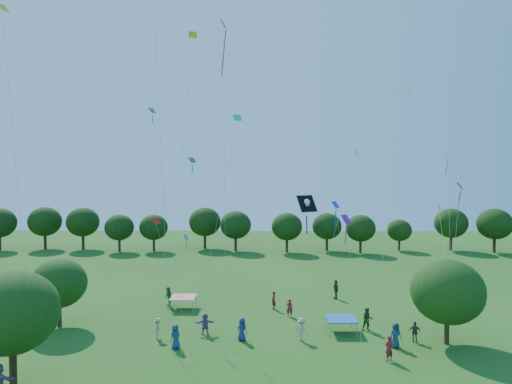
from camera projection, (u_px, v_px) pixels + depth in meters
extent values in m
cylinder|color=#422B19|center=(13.00, 368.00, 26.26)|extent=(0.42, 0.42, 2.02)
ellipsoid|color=#1F4513|center=(12.00, 312.00, 26.12)|extent=(5.30, 5.30, 4.77)
cylinder|color=#422B19|center=(59.00, 316.00, 36.40)|extent=(0.33, 0.33, 1.62)
ellipsoid|color=#1F4513|center=(59.00, 283.00, 36.29)|extent=(4.36, 4.36, 3.92)
cylinder|color=#422B19|center=(447.00, 333.00, 32.59)|extent=(0.34, 0.34, 1.63)
ellipsoid|color=#1F4513|center=(447.00, 291.00, 32.46)|extent=(5.11, 5.11, 4.60)
cylinder|color=#422B19|center=(0.00, 243.00, 72.08)|extent=(0.44, 0.44, 2.15)
cylinder|color=#422B19|center=(45.00, 242.00, 73.64)|extent=(0.45, 0.45, 2.17)
ellipsoid|color=#18360F|center=(45.00, 222.00, 73.50)|extent=(5.22, 5.22, 4.70)
cylinder|color=#422B19|center=(83.00, 242.00, 73.22)|extent=(0.44, 0.44, 2.15)
ellipsoid|color=#18360F|center=(83.00, 222.00, 73.08)|extent=(5.17, 5.17, 4.65)
cylinder|color=#422B19|center=(119.00, 246.00, 70.85)|extent=(0.38, 0.38, 1.87)
ellipsoid|color=#18360F|center=(119.00, 227.00, 70.73)|extent=(4.48, 4.48, 4.03)
cylinder|color=#422B19|center=(154.00, 245.00, 71.40)|extent=(0.38, 0.38, 1.84)
ellipsoid|color=#18360F|center=(154.00, 227.00, 71.28)|extent=(4.42, 4.42, 3.98)
cylinder|color=#422B19|center=(205.00, 242.00, 73.69)|extent=(0.44, 0.44, 2.14)
ellipsoid|color=#18360F|center=(205.00, 222.00, 73.55)|extent=(5.14, 5.14, 4.63)
cylinder|color=#422B19|center=(236.00, 244.00, 71.45)|extent=(0.42, 0.42, 2.03)
ellipsoid|color=#18360F|center=(236.00, 225.00, 71.32)|extent=(4.86, 4.86, 4.37)
cylinder|color=#422B19|center=(287.00, 246.00, 70.24)|extent=(0.40, 0.40, 1.96)
ellipsoid|color=#18360F|center=(287.00, 227.00, 70.11)|extent=(4.71, 4.71, 4.24)
cylinder|color=#422B19|center=(327.00, 245.00, 71.69)|extent=(0.39, 0.39, 1.91)
ellipsoid|color=#18360F|center=(327.00, 226.00, 71.57)|extent=(4.59, 4.59, 4.13)
cylinder|color=#422B19|center=(360.00, 247.00, 69.45)|extent=(0.39, 0.39, 1.89)
ellipsoid|color=#18360F|center=(361.00, 228.00, 69.33)|extent=(4.54, 4.54, 4.08)
cylinder|color=#422B19|center=(399.00, 245.00, 71.91)|extent=(0.33, 0.33, 1.58)
ellipsoid|color=#18360F|center=(399.00, 230.00, 71.81)|extent=(3.80, 3.80, 3.42)
cylinder|color=#422B19|center=(451.00, 244.00, 72.03)|extent=(0.44, 0.44, 2.13)
ellipsoid|color=#18360F|center=(451.00, 223.00, 71.89)|extent=(5.12, 5.12, 4.61)
cylinder|color=#422B19|center=(494.00, 245.00, 69.97)|extent=(0.45, 0.45, 2.18)
ellipsoid|color=#18360F|center=(495.00, 224.00, 69.83)|extent=(5.24, 5.24, 4.72)
cube|color=red|center=(183.00, 297.00, 41.04)|extent=(2.20, 2.20, 0.08)
cylinder|color=#999999|center=(170.00, 306.00, 40.07)|extent=(0.05, 0.05, 1.10)
cylinder|color=#999999|center=(193.00, 306.00, 40.05)|extent=(0.05, 0.05, 1.10)
cylinder|color=#999999|center=(174.00, 300.00, 42.07)|extent=(0.05, 0.05, 1.10)
cylinder|color=#999999|center=(196.00, 300.00, 42.05)|extent=(0.05, 0.05, 1.10)
cube|color=#1B58B4|center=(341.00, 319.00, 34.99)|extent=(2.20, 2.20, 0.08)
cylinder|color=#999999|center=(330.00, 330.00, 34.02)|extent=(0.05, 0.05, 1.10)
cylinder|color=#999999|center=(357.00, 330.00, 34.00)|extent=(0.05, 0.05, 1.10)
cylinder|color=#999999|center=(326.00, 321.00, 36.02)|extent=(0.05, 0.05, 1.10)
cylinder|color=#999999|center=(352.00, 321.00, 36.00)|extent=(0.05, 0.05, 1.10)
imported|color=navy|center=(175.00, 337.00, 31.72)|extent=(0.88, 0.95, 1.72)
imported|color=maroon|center=(289.00, 308.00, 38.81)|extent=(0.58, 0.38, 1.52)
imported|color=#244E21|center=(168.00, 297.00, 41.62)|extent=(0.79, 1.02, 1.83)
imported|color=#ACA389|center=(158.00, 328.00, 33.61)|extent=(0.52, 1.04, 1.56)
imported|color=#48413A|center=(415.00, 332.00, 32.96)|extent=(0.96, 0.67, 1.50)
imported|color=#8C538F|center=(205.00, 324.00, 34.54)|extent=(1.57, 0.75, 1.62)
imported|color=navy|center=(242.00, 329.00, 33.25)|extent=(0.93, 0.84, 1.68)
imported|color=maroon|center=(389.00, 348.00, 29.65)|extent=(0.74, 0.66, 1.68)
imported|color=#264D21|center=(368.00, 319.00, 35.29)|extent=(0.90, 0.51, 1.81)
imported|color=#BAA595|center=(302.00, 329.00, 33.25)|extent=(1.11, 1.14, 1.68)
imported|color=#443837|center=(336.00, 289.00, 44.28)|extent=(0.73, 1.18, 1.87)
imported|color=navy|center=(395.00, 335.00, 31.90)|extent=(0.97, 0.70, 1.78)
imported|color=maroon|center=(274.00, 300.00, 40.86)|extent=(0.53, 0.68, 1.63)
cube|color=black|center=(307.00, 204.00, 28.46)|extent=(1.35, 1.14, 1.02)
cube|color=black|center=(307.00, 225.00, 28.56)|extent=(0.13, 0.27, 1.18)
sphere|color=white|center=(307.00, 202.00, 28.39)|extent=(0.37, 0.37, 0.37)
cylinder|color=white|center=(307.00, 207.00, 28.41)|extent=(0.26, 0.52, 0.34)
cylinder|color=white|center=(307.00, 207.00, 28.41)|extent=(0.26, 0.52, 0.34)
cylinder|color=beige|center=(316.00, 275.00, 29.85)|extent=(1.52, 2.43, 8.55)
cube|color=red|center=(223.00, 24.00, 31.01)|extent=(0.52, 0.79, 0.64)
cube|color=red|center=(224.00, 53.00, 31.14)|extent=(0.40, 0.57, 2.94)
cylinder|color=beige|center=(225.00, 181.00, 31.64)|extent=(0.11, 0.37, 20.78)
cube|color=#C84E0B|center=(447.00, 155.00, 36.81)|extent=(0.55, 0.65, 0.43)
cube|color=#C84E0B|center=(447.00, 167.00, 36.90)|extent=(0.16, 0.27, 1.20)
cylinder|color=beige|center=(450.00, 238.00, 34.31)|extent=(1.67, 5.57, 12.13)
cylinder|color=beige|center=(162.00, 172.00, 28.95)|extent=(0.27, 5.20, 22.03)
cube|color=orange|center=(439.00, 207.00, 38.62)|extent=(0.42, 0.50, 0.42)
cube|color=orange|center=(439.00, 215.00, 38.70)|extent=(0.10, 0.19, 0.77)
cylinder|color=beige|center=(446.00, 264.00, 35.11)|extent=(1.66, 7.42, 7.85)
cube|color=#1E7815|center=(152.00, 110.00, 44.57)|extent=(0.78, 0.88, 0.54)
cube|color=#1E7815|center=(152.00, 119.00, 44.65)|extent=(0.11, 0.18, 0.75)
cylinder|color=beige|center=(165.00, 200.00, 43.31)|extent=(3.14, 3.24, 16.75)
cube|color=#1276B4|center=(186.00, 238.00, 38.91)|extent=(0.38, 0.57, 0.46)
cube|color=#1276B4|center=(186.00, 245.00, 38.99)|extent=(0.14, 0.16, 0.66)
cylinder|color=beige|center=(183.00, 267.00, 40.37)|extent=(1.04, 2.70, 5.21)
cube|color=#90188B|center=(460.00, 186.00, 31.40)|extent=(0.62, 0.67, 0.45)
cube|color=#90188B|center=(459.00, 200.00, 31.49)|extent=(0.11, 0.29, 1.29)
cylinder|color=beige|center=(454.00, 259.00, 31.77)|extent=(0.56, 0.31, 9.84)
cube|color=silver|center=(410.00, 92.00, 26.90)|extent=(0.30, 0.55, 0.48)
cylinder|color=beige|center=(388.00, 227.00, 27.05)|extent=(2.46, 0.42, 15.53)
cube|color=#0DC6B1|center=(237.00, 118.00, 31.10)|extent=(0.64, 0.55, 0.45)
cylinder|color=beige|center=(216.00, 225.00, 32.08)|extent=(3.06, 1.32, 14.50)
cube|color=red|center=(156.00, 221.00, 36.19)|extent=(0.74, 0.78, 0.47)
cylinder|color=beige|center=(169.00, 270.00, 35.37)|extent=(2.45, 1.95, 6.88)
cube|color=yellow|center=(2.00, 7.00, 27.73)|extent=(0.64, 0.78, 0.53)
cylinder|color=beige|center=(17.00, 182.00, 27.21)|extent=(2.39, 1.95, 20.78)
cube|color=gold|center=(193.00, 35.00, 28.93)|extent=(0.55, 0.36, 0.47)
cylinder|color=beige|center=(180.00, 191.00, 30.38)|extent=(2.20, 2.05, 19.53)
cube|color=#167D43|center=(192.00, 160.00, 38.42)|extent=(0.68, 0.69, 0.43)
cube|color=#167D43|center=(192.00, 168.00, 38.50)|extent=(0.06, 0.16, 0.68)
cylinder|color=beige|center=(184.00, 230.00, 40.15)|extent=(1.94, 2.95, 11.80)
cube|color=blue|center=(336.00, 205.00, 32.82)|extent=(0.67, 0.70, 0.47)
cube|color=blue|center=(335.00, 219.00, 32.91)|extent=(0.09, 0.30, 1.33)
cylinder|color=beige|center=(344.00, 267.00, 32.62)|extent=(1.21, 0.79, 8.43)
cube|color=purple|center=(346.00, 219.00, 28.67)|extent=(0.75, 0.77, 0.55)
cube|color=purple|center=(346.00, 235.00, 28.76)|extent=(0.07, 0.26, 1.12)
cylinder|color=beige|center=(354.00, 288.00, 27.88)|extent=(0.76, 1.94, 7.77)
cube|color=silver|center=(357.00, 153.00, 37.54)|extent=(0.49, 0.58, 0.46)
cylinder|color=beige|center=(336.00, 229.00, 38.92)|extent=(3.01, 2.20, 12.38)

